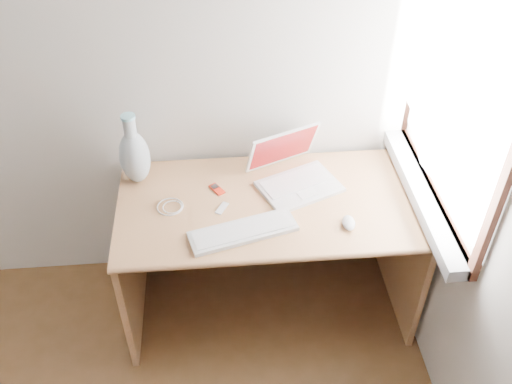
{
  "coord_description": "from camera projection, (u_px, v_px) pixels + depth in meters",
  "views": [
    {
      "loc": [
        0.8,
        -0.53,
        2.42
      ],
      "look_at": [
        0.96,
        1.35,
        0.81
      ],
      "focal_mm": 40.0,
      "sensor_mm": 36.0,
      "label": 1
    }
  ],
  "objects": [
    {
      "name": "back_wall",
      "position": [
        20.0,
        56.0,
        2.4
      ],
      "size": [
        3.5,
        0.04,
        2.6
      ],
      "primitive_type": "cube",
      "color": "silver",
      "rests_on": "floor"
    },
    {
      "name": "laptop",
      "position": [
        299.0,
        173.0,
        2.63
      ],
      "size": [
        0.42,
        0.41,
        0.24
      ],
      "rotation": [
        0.0,
        0.0,
        0.4
      ],
      "color": "white",
      "rests_on": "desk"
    },
    {
      "name": "ipod",
      "position": [
        217.0,
        189.0,
        2.62
      ],
      "size": [
        0.08,
        0.09,
        0.01
      ],
      "rotation": [
        0.0,
        0.0,
        0.57
      ],
      "color": "#B41E0C",
      "rests_on": "desk"
    },
    {
      "name": "remote",
      "position": [
        222.0,
        208.0,
        2.52
      ],
      "size": [
        0.07,
        0.08,
        0.01
      ],
      "primitive_type": "cube",
      "rotation": [
        0.0,
        0.0,
        -0.52
      ],
      "color": "white",
      "rests_on": "desk"
    },
    {
      "name": "vase",
      "position": [
        134.0,
        155.0,
        2.58
      ],
      "size": [
        0.14,
        0.14,
        0.36
      ],
      "color": "silver",
      "rests_on": "desk"
    },
    {
      "name": "external_keyboard",
      "position": [
        243.0,
        231.0,
        2.4
      ],
      "size": [
        0.48,
        0.25,
        0.02
      ],
      "rotation": [
        0.0,
        0.0,
        0.26
      ],
      "color": "white",
      "rests_on": "desk"
    },
    {
      "name": "mouse",
      "position": [
        349.0,
        223.0,
        2.43
      ],
      "size": [
        0.06,
        0.1,
        0.03
      ],
      "primitive_type": "ellipsoid",
      "rotation": [
        0.0,
        0.0,
        -0.09
      ],
      "color": "white",
      "rests_on": "desk"
    },
    {
      "name": "window",
      "position": [
        452.0,
        97.0,
        2.19
      ],
      "size": [
        0.11,
        0.99,
        1.1
      ],
      "color": "white",
      "rests_on": "right_wall"
    },
    {
      "name": "desk",
      "position": [
        268.0,
        223.0,
        2.76
      ],
      "size": [
        1.37,
        0.69,
        0.73
      ],
      "color": "tan",
      "rests_on": "floor"
    },
    {
      "name": "cable_coil",
      "position": [
        170.0,
        207.0,
        2.53
      ],
      "size": [
        0.15,
        0.15,
        0.01
      ],
      "primitive_type": "torus",
      "rotation": [
        0.0,
        0.0,
        0.31
      ],
      "color": "white",
      "rests_on": "desk"
    }
  ]
}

